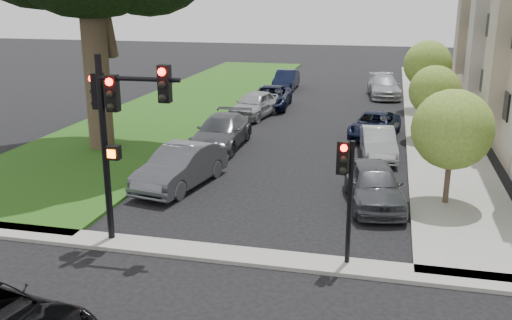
% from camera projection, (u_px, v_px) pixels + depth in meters
% --- Properties ---
extents(ground, '(140.00, 140.00, 0.00)m').
position_uv_depth(ground, '(210.00, 291.00, 14.27)').
color(ground, black).
rests_on(ground, ground).
extents(grass_strip, '(8.00, 44.00, 0.12)m').
position_uv_depth(grass_strip, '(192.00, 102.00, 38.65)').
color(grass_strip, '#1F5018').
rests_on(grass_strip, ground).
extents(sidewalk_right, '(3.50, 44.00, 0.12)m').
position_uv_depth(sidewalk_right, '(434.00, 113.00, 35.15)').
color(sidewalk_right, '#A4A296').
rests_on(sidewalk_right, ground).
extents(sidewalk_cross, '(60.00, 1.00, 0.12)m').
position_uv_depth(sidewalk_cross, '(231.00, 255.00, 16.12)').
color(sidewalk_cross, '#A4A296').
rests_on(sidewalk_cross, ground).
extents(small_tree_a, '(2.74, 2.74, 4.11)m').
position_uv_depth(small_tree_a, '(452.00, 130.00, 19.26)').
color(small_tree_a, '#42342A').
rests_on(small_tree_a, ground).
extents(small_tree_b, '(2.52, 2.52, 3.78)m').
position_uv_depth(small_tree_b, '(435.00, 91.00, 28.06)').
color(small_tree_b, '#42342A').
rests_on(small_tree_b, ground).
extents(small_tree_c, '(2.93, 2.93, 4.39)m').
position_uv_depth(small_tree_c, '(428.00, 64.00, 35.05)').
color(small_tree_c, '#42342A').
rests_on(small_tree_c, ground).
extents(traffic_signal_main, '(2.72, 0.70, 5.57)m').
position_uv_depth(traffic_signal_main, '(117.00, 116.00, 16.02)').
color(traffic_signal_main, black).
rests_on(traffic_signal_main, ground).
extents(traffic_signal_secondary, '(0.47, 0.38, 3.54)m').
position_uv_depth(traffic_signal_secondary, '(346.00, 180.00, 14.93)').
color(traffic_signal_secondary, black).
rests_on(traffic_signal_secondary, ground).
extents(car_parked_0, '(2.57, 4.68, 1.51)m').
position_uv_depth(car_parked_0, '(374.00, 184.00, 19.89)').
color(car_parked_0, '#3F4247').
rests_on(car_parked_0, ground).
extents(car_parked_1, '(1.89, 4.19, 1.33)m').
position_uv_depth(car_parked_1, '(378.00, 143.00, 25.66)').
color(car_parked_1, '#999BA0').
rests_on(car_parked_1, ground).
extents(car_parked_2, '(2.80, 4.86, 1.27)m').
position_uv_depth(car_parked_2, '(375.00, 125.00, 29.29)').
color(car_parked_2, black).
rests_on(car_parked_2, ground).
extents(car_parked_4, '(2.71, 5.33, 1.48)m').
position_uv_depth(car_parked_4, '(384.00, 87.00, 40.52)').
color(car_parked_4, '#999BA0').
rests_on(car_parked_4, ground).
extents(car_parked_5, '(2.52, 5.03, 1.58)m').
position_uv_depth(car_parked_5, '(181.00, 167.00, 21.78)').
color(car_parked_5, '#3F4247').
rests_on(car_parked_5, ground).
extents(car_parked_6, '(2.17, 5.24, 1.52)m').
position_uv_depth(car_parked_6, '(221.00, 132.00, 27.36)').
color(car_parked_6, '#3F4247').
rests_on(car_parked_6, ground).
extents(car_parked_7, '(2.59, 4.81, 1.55)m').
position_uv_depth(car_parked_7, '(254.00, 104.00, 33.88)').
color(car_parked_7, '#999BA0').
rests_on(car_parked_7, ground).
extents(car_parked_8, '(2.60, 5.12, 1.39)m').
position_uv_depth(car_parked_8, '(271.00, 97.00, 36.72)').
color(car_parked_8, black).
rests_on(car_parked_8, ground).
extents(car_parked_9, '(1.66, 4.46, 1.46)m').
position_uv_depth(car_parked_9, '(286.00, 80.00, 43.68)').
color(car_parked_9, black).
rests_on(car_parked_9, ground).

